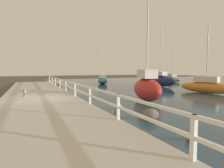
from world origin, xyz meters
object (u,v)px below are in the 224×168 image
object	(u,v)px
sailboat_teal	(103,80)
sailboat_red	(147,88)
sailboat_orange	(206,86)
mooring_bollard	(25,93)
sailboat_navy	(160,80)
sailboat_gray	(173,79)

from	to	relation	value
sailboat_teal	sailboat_red	bearing A→B (deg)	-81.40
sailboat_orange	sailboat_teal	bearing A→B (deg)	94.81
mooring_bollard	sailboat_navy	bearing A→B (deg)	15.55
sailboat_teal	sailboat_navy	distance (m)	8.71
mooring_bollard	sailboat_red	distance (m)	8.43
sailboat_orange	mooring_bollard	bearing A→B (deg)	157.09
mooring_bollard	sailboat_teal	bearing A→B (deg)	47.13
sailboat_teal	sailboat_navy	size ratio (longest dim) A/B	0.96
sailboat_gray	sailboat_navy	distance (m)	9.41
mooring_bollard	sailboat_red	size ratio (longest dim) A/B	0.07
sailboat_orange	sailboat_gray	size ratio (longest dim) A/B	1.06
sailboat_gray	sailboat_navy	bearing A→B (deg)	-132.35
mooring_bollard	sailboat_orange	distance (m)	15.16
sailboat_red	sailboat_gray	distance (m)	20.87
mooring_bollard	sailboat_gray	size ratio (longest dim) A/B	0.09
sailboat_orange	sailboat_gray	xyz separation A→B (m)	(8.50, 12.67, -0.09)
mooring_bollard	sailboat_teal	distance (m)	15.52
sailboat_teal	sailboat_gray	size ratio (longest dim) A/B	1.22
sailboat_red	sailboat_gray	size ratio (longest dim) A/B	1.32
sailboat_gray	sailboat_red	bearing A→B (deg)	-127.28
mooring_bollard	sailboat_teal	world-z (taller)	sailboat_teal
sailboat_teal	sailboat_gray	xyz separation A→B (m)	(12.84, -1.53, -0.01)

